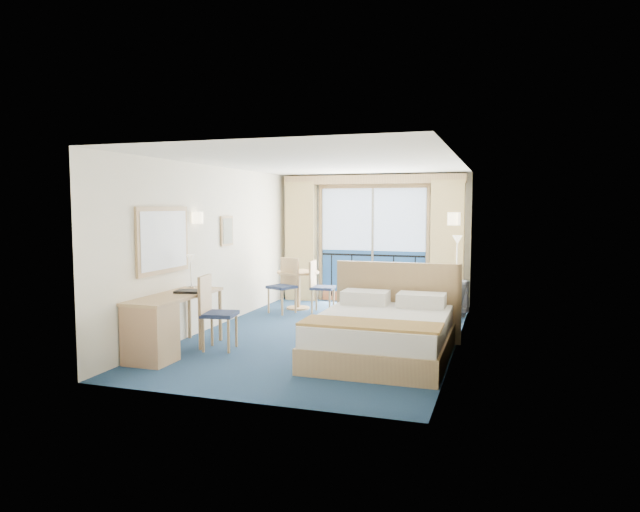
{
  "coord_description": "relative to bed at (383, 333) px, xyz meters",
  "views": [
    {
      "loc": [
        2.63,
        -8.48,
        2.03
      ],
      "look_at": [
        -0.19,
        0.2,
        1.23
      ],
      "focal_mm": 32.0,
      "sensor_mm": 36.0,
      "label": 1
    }
  ],
  "objects": [
    {
      "name": "floor",
      "position": [
        -1.12,
        1.06,
        -0.33
      ],
      "size": [
        6.5,
        6.5,
        0.0
      ],
      "primitive_type": "plane",
      "color": "navy",
      "rests_on": "ground"
    },
    {
      "name": "room_walls",
      "position": [
        -1.12,
        1.06,
        1.45
      ],
      "size": [
        4.04,
        6.54,
        2.72
      ],
      "color": "white",
      "rests_on": "ground"
    },
    {
      "name": "balcony_door",
      "position": [
        -1.12,
        4.27,
        0.81
      ],
      "size": [
        2.36,
        0.03,
        2.52
      ],
      "color": "navy",
      "rests_on": "room_walls"
    },
    {
      "name": "curtain_left",
      "position": [
        -2.67,
        4.13,
        0.94
      ],
      "size": [
        0.65,
        0.22,
        2.55
      ],
      "primitive_type": "cube",
      "color": "tan",
      "rests_on": "room_walls"
    },
    {
      "name": "curtain_right",
      "position": [
        0.43,
        4.13,
        0.94
      ],
      "size": [
        0.65,
        0.22,
        2.55
      ],
      "primitive_type": "cube",
      "color": "tan",
      "rests_on": "room_walls"
    },
    {
      "name": "pelmet",
      "position": [
        -1.12,
        4.16,
        2.25
      ],
      "size": [
        3.8,
        0.25,
        0.18
      ],
      "primitive_type": "cube",
      "color": "tan",
      "rests_on": "room_walls"
    },
    {
      "name": "mirror",
      "position": [
        -3.09,
        -0.44,
        1.22
      ],
      "size": [
        0.05,
        1.25,
        0.95
      ],
      "color": "tan",
      "rests_on": "room_walls"
    },
    {
      "name": "wall_print",
      "position": [
        -3.09,
        1.51,
        1.27
      ],
      "size": [
        0.04,
        0.42,
        0.52
      ],
      "color": "tan",
      "rests_on": "room_walls"
    },
    {
      "name": "sconce_left",
      "position": [
        -3.06,
        0.46,
        1.52
      ],
      "size": [
        0.18,
        0.18,
        0.18
      ],
      "primitive_type": "cylinder",
      "color": "beige",
      "rests_on": "room_walls"
    },
    {
      "name": "sconce_right",
      "position": [
        0.82,
        0.91,
        1.52
      ],
      "size": [
        0.18,
        0.18,
        0.18
      ],
      "primitive_type": "cylinder",
      "color": "beige",
      "rests_on": "room_walls"
    },
    {
      "name": "bed",
      "position": [
        0.0,
        0.0,
        0.0
      ],
      "size": [
        1.89,
        2.25,
        1.19
      ],
      "color": "tan",
      "rests_on": "ground"
    },
    {
      "name": "nightstand",
      "position": [
        0.68,
        1.63,
        -0.09
      ],
      "size": [
        0.38,
        0.36,
        0.49
      ],
      "primitive_type": "cube",
      "color": "tan",
      "rests_on": "ground"
    },
    {
      "name": "phone",
      "position": [
        0.68,
        1.59,
        0.2
      ],
      "size": [
        0.18,
        0.14,
        0.07
      ],
      "primitive_type": "cube",
      "rotation": [
        0.0,
        0.0,
        0.07
      ],
      "color": "silver",
      "rests_on": "nightstand"
    },
    {
      "name": "armchair",
      "position": [
        0.4,
        3.19,
        0.02
      ],
      "size": [
        1.07,
        1.07,
        0.7
      ],
      "primitive_type": "imported",
      "rotation": [
        0.0,
        0.0,
        3.93
      ],
      "color": "#454854",
      "rests_on": "ground"
    },
    {
      "name": "floor_lamp",
      "position": [
        0.65,
        3.8,
        0.78
      ],
      "size": [
        0.2,
        0.2,
        1.47
      ],
      "color": "silver",
      "rests_on": "ground"
    },
    {
      "name": "desk",
      "position": [
        -2.81,
        -1.08,
        0.12
      ],
      "size": [
        0.59,
        1.73,
        0.81
      ],
      "color": "tan",
      "rests_on": "ground"
    },
    {
      "name": "desk_chair",
      "position": [
        -2.38,
        -0.32,
        0.26
      ],
      "size": [
        0.53,
        0.52,
        1.06
      ],
      "rotation": [
        0.0,
        0.0,
        1.73
      ],
      "color": "#202B4B",
      "rests_on": "ground"
    },
    {
      "name": "folder",
      "position": [
        -2.73,
        -0.39,
        0.49
      ],
      "size": [
        0.4,
        0.33,
        0.03
      ],
      "primitive_type": "cube",
      "rotation": [
        0.0,
        0.0,
        0.21
      ],
      "color": "black",
      "rests_on": "desk"
    },
    {
      "name": "desk_lamp",
      "position": [
        -2.89,
        -0.05,
        0.84
      ],
      "size": [
        0.13,
        0.13,
        0.48
      ],
      "color": "silver",
      "rests_on": "desk"
    },
    {
      "name": "round_table",
      "position": [
        -2.35,
        3.07,
        0.24
      ],
      "size": [
        0.83,
        0.83,
        0.75
      ],
      "color": "tan",
      "rests_on": "ground"
    },
    {
      "name": "table_chair_a",
      "position": [
        -1.85,
        2.85,
        0.23
      ],
      "size": [
        0.46,
        0.45,
        0.99
      ],
      "rotation": [
        0.0,
        0.0,
        1.64
      ],
      "color": "#202B4B",
      "rests_on": "ground"
    },
    {
      "name": "table_chair_b",
      "position": [
        -2.45,
        2.65,
        0.25
      ],
      "size": [
        0.59,
        0.59,
        1.04
      ],
      "rotation": [
        0.0,
        0.0,
        -0.39
      ],
      "color": "#202B4B",
      "rests_on": "ground"
    }
  ]
}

